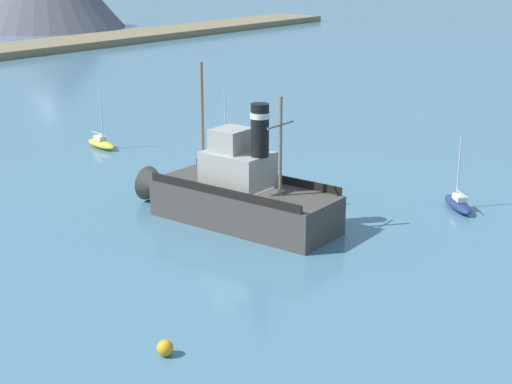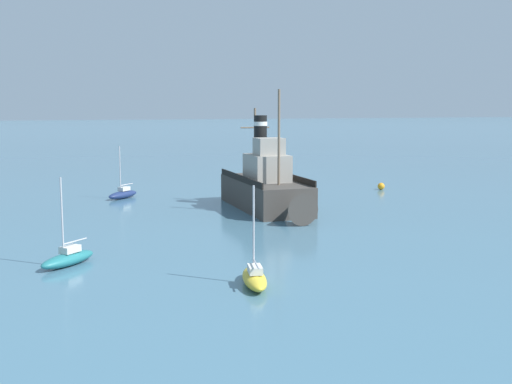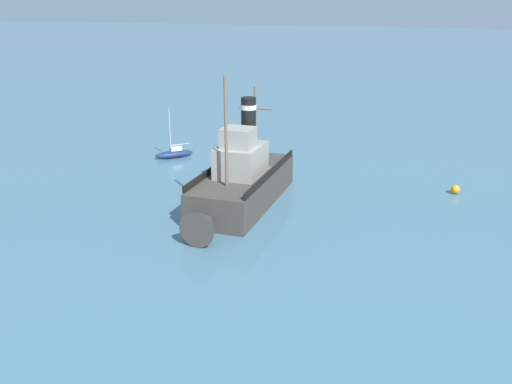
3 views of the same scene
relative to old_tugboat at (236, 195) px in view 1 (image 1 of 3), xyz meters
The scene contains 6 objects.
ground_plane 2.48m from the old_tugboat, 94.75° to the right, with size 600.00×600.00×0.00m, color #477289.
old_tugboat is the anchor object (origin of this frame).
sailboat_teal 21.83m from the old_tugboat, 42.81° to the left, with size 3.42×3.51×4.90m.
sailboat_navy 14.89m from the old_tugboat, 41.44° to the right, with size 3.42×3.51×4.90m.
sailboat_yellow 22.69m from the old_tugboat, 71.31° to the left, with size 1.65×3.92×4.90m.
mooring_buoy 17.22m from the old_tugboat, 150.04° to the right, with size 0.72×0.72×0.72m, color orange.
Camera 1 is at (-35.49, -28.57, 16.64)m, focal length 55.00 mm.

